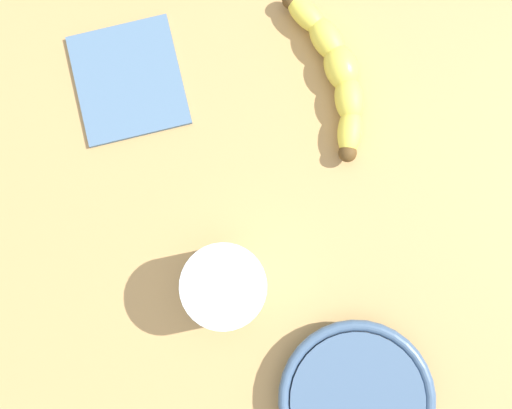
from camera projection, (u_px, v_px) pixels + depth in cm
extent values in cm
cube|color=tan|center=(226.00, 232.00, 64.61)|extent=(120.00, 120.00, 3.00)
ellipsoid|color=#EAD949|center=(350.00, 131.00, 62.34)|extent=(5.87, 3.56, 2.68)
ellipsoid|color=#EAD949|center=(349.00, 99.00, 62.70)|extent=(5.67, 3.51, 3.21)
ellipsoid|color=#EAD949|center=(341.00, 68.00, 63.05)|extent=(6.31, 5.10, 3.73)
ellipsoid|color=#EAD949|center=(327.00, 39.00, 63.37)|extent=(6.36, 5.46, 3.21)
ellipsoid|color=#EAD949|center=(306.00, 15.00, 63.65)|extent=(5.90, 5.66, 2.68)
sphere|color=#513819|center=(348.00, 153.00, 62.10)|extent=(2.05, 2.05, 2.05)
sphere|color=#513819|center=(291.00, 0.00, 63.82)|extent=(2.05, 2.05, 2.05)
cylinder|color=silver|center=(221.00, 285.00, 58.27)|extent=(8.49, 8.49, 8.61)
cylinder|color=#93709D|center=(221.00, 285.00, 58.78)|extent=(7.99, 7.99, 7.08)
cylinder|color=#3D5675|center=(355.00, 397.00, 59.62)|extent=(14.03, 14.03, 3.57)
torus|color=#3D5675|center=(357.00, 400.00, 58.44)|extent=(16.45, 16.45, 1.20)
cube|color=slate|center=(129.00, 80.00, 64.51)|extent=(15.16, 14.12, 0.60)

